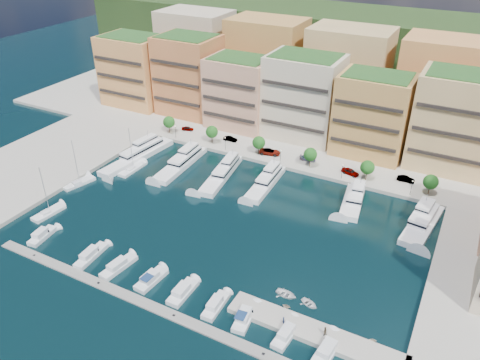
% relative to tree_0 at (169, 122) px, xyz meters
% --- Properties ---
extents(ground, '(400.00, 400.00, 0.00)m').
position_rel_tree_0_xyz_m(ground, '(40.00, -33.50, -4.74)').
color(ground, black).
rests_on(ground, ground).
extents(north_quay, '(220.00, 64.00, 2.00)m').
position_rel_tree_0_xyz_m(north_quay, '(40.00, 28.50, -4.74)').
color(north_quay, '#9E998E').
rests_on(north_quay, ground).
extents(west_quay, '(34.00, 76.00, 2.00)m').
position_rel_tree_0_xyz_m(west_quay, '(-22.00, -41.50, -4.74)').
color(west_quay, '#9E998E').
rests_on(west_quay, ground).
extents(hillside, '(240.00, 40.00, 58.00)m').
position_rel_tree_0_xyz_m(hillside, '(40.00, 76.50, -4.74)').
color(hillside, '#193214').
rests_on(hillside, ground).
extents(south_pontoon, '(72.00, 2.20, 0.35)m').
position_rel_tree_0_xyz_m(south_pontoon, '(37.00, -63.50, -4.74)').
color(south_pontoon, gray).
rests_on(south_pontoon, ground).
extents(finger_pier, '(32.00, 5.00, 2.00)m').
position_rel_tree_0_xyz_m(finger_pier, '(70.00, -55.50, -4.74)').
color(finger_pier, '#9E998E').
rests_on(finger_pier, ground).
extents(apartment_0, '(22.00, 16.50, 24.80)m').
position_rel_tree_0_xyz_m(apartment_0, '(-26.00, 16.49, 8.57)').
color(apartment_0, '#E39C53').
rests_on(apartment_0, north_quay).
extents(apartment_1, '(20.00, 16.50, 26.80)m').
position_rel_tree_0_xyz_m(apartment_1, '(-4.00, 18.49, 9.57)').
color(apartment_1, '#D07A45').
rests_on(apartment_1, north_quay).
extents(apartment_2, '(20.00, 15.50, 22.80)m').
position_rel_tree_0_xyz_m(apartment_2, '(17.00, 16.49, 7.57)').
color(apartment_2, tan).
rests_on(apartment_2, north_quay).
extents(apartment_3, '(22.00, 16.50, 25.80)m').
position_rel_tree_0_xyz_m(apartment_3, '(38.00, 18.49, 9.07)').
color(apartment_3, beige).
rests_on(apartment_3, north_quay).
extents(apartment_4, '(20.00, 15.50, 23.80)m').
position_rel_tree_0_xyz_m(apartment_4, '(60.00, 16.49, 8.07)').
color(apartment_4, tan).
rests_on(apartment_4, north_quay).
extents(apartment_5, '(22.00, 16.50, 26.80)m').
position_rel_tree_0_xyz_m(apartment_5, '(82.00, 18.49, 9.57)').
color(apartment_5, '#E7BB7A').
rests_on(apartment_5, north_quay).
extents(backblock_0, '(26.00, 18.00, 30.00)m').
position_rel_tree_0_xyz_m(backblock_0, '(-15.00, 40.50, 11.26)').
color(backblock_0, beige).
rests_on(backblock_0, north_quay).
extents(backblock_1, '(26.00, 18.00, 30.00)m').
position_rel_tree_0_xyz_m(backblock_1, '(15.00, 40.50, 11.26)').
color(backblock_1, tan).
rests_on(backblock_1, north_quay).
extents(backblock_2, '(26.00, 18.00, 30.00)m').
position_rel_tree_0_xyz_m(backblock_2, '(45.00, 40.50, 11.26)').
color(backblock_2, '#E7BB7A').
rests_on(backblock_2, north_quay).
extents(backblock_3, '(26.00, 18.00, 30.00)m').
position_rel_tree_0_xyz_m(backblock_3, '(75.00, 40.50, 11.26)').
color(backblock_3, '#E39C53').
rests_on(backblock_3, north_quay).
extents(tree_0, '(3.80, 3.80, 5.65)m').
position_rel_tree_0_xyz_m(tree_0, '(0.00, 0.00, 0.00)').
color(tree_0, '#473323').
rests_on(tree_0, north_quay).
extents(tree_1, '(3.80, 3.80, 5.65)m').
position_rel_tree_0_xyz_m(tree_1, '(16.00, 0.00, 0.00)').
color(tree_1, '#473323').
rests_on(tree_1, north_quay).
extents(tree_2, '(3.80, 3.80, 5.65)m').
position_rel_tree_0_xyz_m(tree_2, '(32.00, 0.00, 0.00)').
color(tree_2, '#473323').
rests_on(tree_2, north_quay).
extents(tree_3, '(3.80, 3.80, 5.65)m').
position_rel_tree_0_xyz_m(tree_3, '(48.00, 0.00, 0.00)').
color(tree_3, '#473323').
rests_on(tree_3, north_quay).
extents(tree_4, '(3.80, 3.80, 5.65)m').
position_rel_tree_0_xyz_m(tree_4, '(64.00, 0.00, 0.00)').
color(tree_4, '#473323').
rests_on(tree_4, north_quay).
extents(tree_5, '(3.80, 3.80, 5.65)m').
position_rel_tree_0_xyz_m(tree_5, '(80.00, 0.00, 0.00)').
color(tree_5, '#473323').
rests_on(tree_5, north_quay).
extents(lamppost_0, '(0.30, 0.30, 4.20)m').
position_rel_tree_0_xyz_m(lamppost_0, '(4.00, -2.30, -0.92)').
color(lamppost_0, black).
rests_on(lamppost_0, north_quay).
extents(lamppost_1, '(0.30, 0.30, 4.20)m').
position_rel_tree_0_xyz_m(lamppost_1, '(22.00, -2.30, -0.92)').
color(lamppost_1, black).
rests_on(lamppost_1, north_quay).
extents(lamppost_2, '(0.30, 0.30, 4.20)m').
position_rel_tree_0_xyz_m(lamppost_2, '(40.00, -2.30, -0.92)').
color(lamppost_2, black).
rests_on(lamppost_2, north_quay).
extents(lamppost_3, '(0.30, 0.30, 4.20)m').
position_rel_tree_0_xyz_m(lamppost_3, '(58.00, -2.30, -0.92)').
color(lamppost_3, black).
rests_on(lamppost_3, north_quay).
extents(lamppost_4, '(0.30, 0.30, 4.20)m').
position_rel_tree_0_xyz_m(lamppost_4, '(76.00, -2.30, -0.92)').
color(lamppost_4, black).
rests_on(lamppost_4, north_quay).
extents(yacht_0, '(7.00, 27.27, 7.30)m').
position_rel_tree_0_xyz_m(yacht_0, '(1.17, -16.86, -3.53)').
color(yacht_0, white).
rests_on(yacht_0, ground).
extents(yacht_1, '(5.90, 22.81, 7.30)m').
position_rel_tree_0_xyz_m(yacht_1, '(14.95, -14.91, -3.65)').
color(yacht_1, white).
rests_on(yacht_1, ground).
extents(yacht_2, '(7.41, 22.61, 7.30)m').
position_rel_tree_0_xyz_m(yacht_2, '(28.23, -14.68, -3.53)').
color(yacht_2, white).
rests_on(yacht_2, ground).
extents(yacht_3, '(5.17, 19.40, 7.30)m').
position_rel_tree_0_xyz_m(yacht_3, '(40.93, -13.30, -3.53)').
color(yacht_3, white).
rests_on(yacht_3, ground).
extents(yacht_5, '(6.67, 15.83, 7.30)m').
position_rel_tree_0_xyz_m(yacht_5, '(64.03, -11.53, -3.53)').
color(yacht_5, white).
rests_on(yacht_5, ground).
extents(yacht_6, '(7.45, 19.50, 7.30)m').
position_rel_tree_0_xyz_m(yacht_6, '(80.95, -13.21, -3.53)').
color(yacht_6, white).
rests_on(yacht_6, ground).
extents(cruiser_0, '(3.42, 7.48, 2.55)m').
position_rel_tree_0_xyz_m(cruiser_0, '(6.38, -58.08, -4.20)').
color(cruiser_0, silver).
rests_on(cruiser_0, ground).
extents(cruiser_2, '(2.95, 8.89, 2.55)m').
position_rel_tree_0_xyz_m(cruiser_2, '(20.94, -58.10, -4.20)').
color(cruiser_2, silver).
rests_on(cruiser_2, ground).
extents(cruiser_3, '(3.45, 8.78, 2.55)m').
position_rel_tree_0_xyz_m(cruiser_3, '(28.45, -58.09, -4.20)').
color(cruiser_3, silver).
rests_on(cruiser_3, ground).
extents(cruiser_4, '(3.34, 7.58, 2.66)m').
position_rel_tree_0_xyz_m(cruiser_4, '(36.73, -58.10, -4.17)').
color(cruiser_4, silver).
rests_on(cruiser_4, ground).
extents(cruiser_5, '(2.79, 7.56, 2.55)m').
position_rel_tree_0_xyz_m(cruiser_5, '(44.24, -58.08, -4.20)').
color(cruiser_5, silver).
rests_on(cruiser_5, ground).
extents(cruiser_6, '(2.71, 7.50, 2.55)m').
position_rel_tree_0_xyz_m(cruiser_6, '(51.60, -58.08, -4.20)').
color(cruiser_6, silver).
rests_on(cruiser_6, ground).
extents(cruiser_7, '(3.44, 7.68, 2.66)m').
position_rel_tree_0_xyz_m(cruiser_7, '(57.69, -58.10, -4.17)').
color(cruiser_7, silver).
rests_on(cruiser_7, ground).
extents(cruiser_8, '(3.02, 7.67, 2.55)m').
position_rel_tree_0_xyz_m(cruiser_8, '(65.82, -58.08, -4.20)').
color(cruiser_8, silver).
rests_on(cruiser_8, ground).
extents(cruiser_9, '(3.49, 8.22, 2.55)m').
position_rel_tree_0_xyz_m(cruiser_9, '(73.14, -58.09, -4.20)').
color(cruiser_9, silver).
rests_on(cruiser_9, ground).
extents(sailboat_1, '(5.06, 9.23, 13.20)m').
position_rel_tree_0_xyz_m(sailboat_1, '(-3.57, -36.84, -4.43)').
color(sailboat_1, white).
rests_on(sailboat_1, ground).
extents(sailboat_0, '(3.59, 8.46, 13.20)m').
position_rel_tree_0_xyz_m(sailboat_0, '(0.36, -50.79, -4.43)').
color(sailboat_0, white).
rests_on(sailboat_0, ground).
extents(sailboat_2, '(2.90, 9.51, 13.20)m').
position_rel_tree_0_xyz_m(sailboat_2, '(4.19, -24.00, -4.43)').
color(sailboat_2, white).
rests_on(sailboat_2, ground).
extents(tender_2, '(4.15, 3.56, 0.73)m').
position_rel_tree_0_xyz_m(tender_2, '(66.69, -49.26, -4.38)').
color(tender_2, white).
rests_on(tender_2, ground).
extents(tender_3, '(1.68, 1.56, 0.73)m').
position_rel_tree_0_xyz_m(tender_3, '(79.28, -52.20, -4.38)').
color(tender_3, beige).
rests_on(tender_3, ground).
extents(tender_1, '(1.61, 1.40, 0.83)m').
position_rel_tree_0_xyz_m(tender_1, '(63.14, -51.89, -4.33)').
color(tender_1, '#C5B097').
rests_on(tender_1, ground).
extents(tender_0, '(4.39, 3.28, 0.87)m').
position_rel_tree_0_xyz_m(tender_0, '(61.94, -49.08, -4.31)').
color(tender_0, white).
rests_on(tender_0, ground).
extents(car_0, '(4.16, 2.60, 1.32)m').
position_rel_tree_0_xyz_m(car_0, '(4.09, 4.31, -3.08)').
color(car_0, gray).
rests_on(car_0, north_quay).
extents(car_1, '(4.42, 1.76, 1.43)m').
position_rel_tree_0_xyz_m(car_1, '(20.30, 3.87, -3.03)').
color(car_1, gray).
rests_on(car_1, north_quay).
extents(car_2, '(6.67, 4.21, 1.72)m').
position_rel_tree_0_xyz_m(car_2, '(35.05, 1.38, -2.89)').
color(car_2, gray).
rests_on(car_2, north_quay).
extents(car_3, '(4.78, 2.32, 1.34)m').
position_rel_tree_0_xyz_m(car_3, '(46.26, 3.09, -3.07)').
color(car_3, gray).
rests_on(car_3, north_quay).
extents(car_4, '(5.29, 3.25, 1.68)m').
position_rel_tree_0_xyz_m(car_4, '(59.45, 0.84, -2.90)').
color(car_4, gray).
rests_on(car_4, north_quay).
extents(car_5, '(4.58, 1.68, 1.50)m').
position_rel_tree_0_xyz_m(car_5, '(73.64, 4.02, -2.99)').
color(car_5, gray).
rests_on(car_5, north_quay).
extents(person_0, '(0.68, 0.64, 1.57)m').
position_rel_tree_0_xyz_m(person_0, '(64.54, -56.53, -2.96)').
color(person_0, '#252F4A').
rests_on(person_0, finger_pier).
extents(person_1, '(1.13, 1.06, 1.84)m').
position_rel_tree_0_xyz_m(person_1, '(71.73, -55.57, -2.82)').
color(person_1, '#4B3E2D').
rests_on(person_1, finger_pier).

